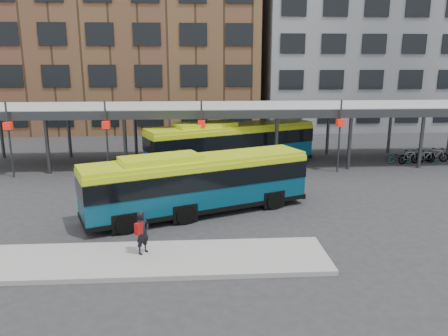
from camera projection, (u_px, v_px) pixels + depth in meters
ground at (273, 228)px, 19.33m from camera, size 120.00×120.00×0.00m
boarding_island at (139, 260)px, 16.06m from camera, size 14.00×3.00×0.18m
canopy at (242, 109)px, 30.86m from camera, size 40.00×6.53×4.80m
building_brick at (133, 24)px, 47.08m from camera, size 26.00×14.00×22.00m
building_grey at (368, 35)px, 48.91m from camera, size 24.00×14.00×20.00m
bus_front at (197, 182)px, 20.87m from camera, size 11.01×6.27×3.02m
bus_rear at (231, 144)px, 29.85m from camera, size 11.88×7.00×3.27m
pedestrian at (142, 232)px, 16.24m from camera, size 0.68×0.72×1.65m
bike_rack at (418, 156)px, 31.60m from camera, size 4.83×1.48×1.04m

